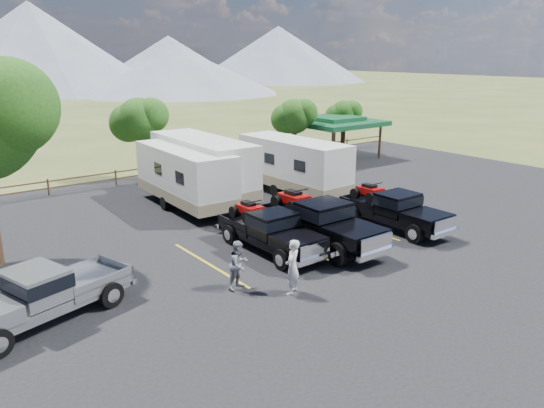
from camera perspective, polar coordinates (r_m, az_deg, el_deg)
ground at (r=21.63m, az=12.77°, el=-5.98°), size 320.00×320.00×0.00m
asphalt_lot at (r=23.50m, az=7.19°, el=-3.84°), size 44.00×34.00×0.04m
stall_lines at (r=24.17m, az=5.54°, el=-3.16°), size 12.12×5.50×0.01m
tree_ne_a at (r=38.80m, az=2.38°, el=9.39°), size 3.11×2.92×4.76m
tree_ne_b at (r=43.60m, az=7.70°, el=9.53°), size 2.77×2.59×4.27m
tree_north at (r=34.72m, az=-14.13°, el=8.73°), size 3.46×3.24×5.25m
rail_fence at (r=36.55m, az=-7.67°, el=4.28°), size 36.12×0.12×1.00m
pavilion at (r=41.54m, az=6.71°, el=8.77°), size 6.20×6.20×3.22m
rig_left at (r=21.76m, az=-0.26°, el=-2.78°), size 1.98×5.61×1.87m
rig_center at (r=22.47m, az=5.08°, el=-1.86°), size 2.29×6.46×2.16m
rig_right at (r=25.21m, az=12.93°, el=-0.50°), size 2.05×5.74×1.91m
trailer_left at (r=28.00m, az=-9.32°, el=2.90°), size 2.63×9.13×3.17m
trailer_center at (r=29.36m, az=-7.45°, el=3.87°), size 2.83×9.92×3.44m
trailer_right at (r=30.33m, az=2.31°, el=4.12°), size 2.59×9.15×3.18m
pickup_silver at (r=17.63m, az=-23.53°, el=-8.87°), size 6.02×3.37×1.72m
person_a at (r=17.94m, az=2.22°, el=-6.79°), size 0.84×0.74×1.93m
person_b at (r=18.39m, az=-3.58°, el=-6.55°), size 0.99×0.86×1.73m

